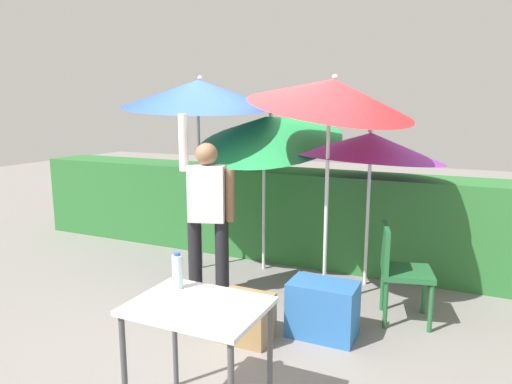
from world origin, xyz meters
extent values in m
plane|color=gray|center=(0.00, 0.00, 0.00)|extent=(24.00, 24.00, 0.00)
cube|color=#2D7033|center=(0.00, 1.64, 0.57)|extent=(8.00, 0.70, 1.14)
cylinder|color=silver|center=(0.97, 1.08, 0.70)|extent=(0.04, 0.04, 1.40)
cone|color=purple|center=(0.96, 1.09, 1.54)|extent=(1.57, 1.57, 0.43)
sphere|color=silver|center=(0.96, 1.10, 1.70)|extent=(0.05, 0.05, 0.05)
cylinder|color=silver|center=(0.71, 0.38, 0.96)|extent=(0.04, 0.04, 1.93)
cone|color=red|center=(0.72, 0.40, 2.06)|extent=(1.62, 1.58, 0.73)
sphere|color=silver|center=(0.74, 0.43, 2.22)|extent=(0.05, 0.05, 0.05)
cylinder|color=silver|center=(-0.26, 1.07, 0.77)|extent=(0.04, 0.04, 1.55)
cone|color=green|center=(-0.21, 1.07, 1.69)|extent=(1.70, 1.71, 0.77)
sphere|color=silver|center=(-0.17, 1.07, 1.85)|extent=(0.05, 0.05, 0.05)
cylinder|color=silver|center=(-0.96, 0.78, 0.97)|extent=(0.04, 0.04, 1.94)
cone|color=blue|center=(-0.95, 0.79, 2.09)|extent=(1.78, 1.78, 0.55)
sphere|color=silver|center=(-0.94, 0.80, 2.27)|extent=(0.05, 0.05, 0.05)
cylinder|color=black|center=(-0.54, -0.01, 0.41)|extent=(0.14, 0.14, 0.82)
cylinder|color=black|center=(-0.28, 0.08, 0.41)|extent=(0.14, 0.14, 0.82)
cube|color=silver|center=(-0.41, 0.04, 1.10)|extent=(0.41, 0.32, 0.56)
sphere|color=#8C6647|center=(-0.41, 0.04, 1.49)|extent=(0.22, 0.22, 0.22)
cylinder|color=silver|center=(-0.63, -0.04, 1.60)|extent=(0.11, 0.11, 0.56)
cylinder|color=#8C6647|center=(-0.19, 0.11, 1.08)|extent=(0.11, 0.11, 0.52)
cylinder|color=#236633|center=(1.72, 0.21, 0.22)|extent=(0.04, 0.04, 0.44)
cylinder|color=#236633|center=(1.63, 0.58, 0.22)|extent=(0.04, 0.04, 0.44)
cylinder|color=#236633|center=(1.35, 0.12, 0.22)|extent=(0.04, 0.04, 0.44)
cylinder|color=#236633|center=(1.26, 0.49, 0.22)|extent=(0.04, 0.04, 0.44)
cube|color=#236633|center=(1.49, 0.35, 0.47)|extent=(0.53, 0.53, 0.05)
cube|color=#236633|center=(1.30, 0.30, 0.69)|extent=(0.14, 0.44, 0.40)
cube|color=#2D6BB7|center=(0.88, -0.24, 0.24)|extent=(0.57, 0.36, 0.48)
cube|color=#9E7A4C|center=(0.31, -0.58, 0.20)|extent=(0.44, 0.33, 0.39)
cylinder|color=#4C4C51|center=(0.88, -1.39, 0.38)|extent=(0.04, 0.04, 0.76)
cylinder|color=#4C4C51|center=(0.16, -1.39, 0.38)|extent=(0.04, 0.04, 0.76)
cylinder|color=#4C4C51|center=(0.16, -1.91, 0.38)|extent=(0.04, 0.04, 0.76)
cube|color=silver|center=(0.52, -1.65, 0.77)|extent=(0.80, 0.60, 0.03)
cylinder|color=silver|center=(0.27, -1.49, 0.90)|extent=(0.07, 0.07, 0.22)
cylinder|color=#2D60B7|center=(0.27, -1.49, 1.02)|extent=(0.04, 0.04, 0.02)
camera|label=1|loc=(1.93, -3.86, 1.95)|focal=32.57mm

